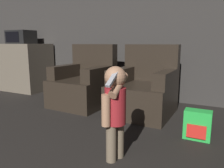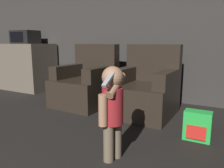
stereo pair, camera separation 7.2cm
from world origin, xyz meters
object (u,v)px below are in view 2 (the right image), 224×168
(armchair_right, at_px, (145,90))
(person_toddler, at_px, (112,106))
(toy_backpack, at_px, (197,126))
(microwave, at_px, (25,37))
(armchair_left, at_px, (86,84))

(armchair_right, distance_m, person_toddler, 1.32)
(person_toddler, height_order, toy_backpack, person_toddler)
(person_toddler, bearing_deg, toy_backpack, 158.23)
(microwave, bearing_deg, armchair_left, -12.14)
(armchair_right, xyz_separation_m, person_toddler, (0.19, -1.30, 0.14))
(toy_backpack, height_order, microwave, microwave)
(armchair_left, height_order, microwave, microwave)
(toy_backpack, bearing_deg, microwave, 164.92)
(armchair_left, height_order, toy_backpack, armchair_left)
(person_toddler, xyz_separation_m, toy_backpack, (0.57, 0.73, -0.32))
(armchair_left, distance_m, armchair_right, 0.98)
(person_toddler, xyz_separation_m, microwave, (-2.93, 1.68, 0.61))
(microwave, bearing_deg, armchair_right, -7.88)
(toy_backpack, bearing_deg, armchair_left, 162.01)
(armchair_right, height_order, microwave, microwave)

